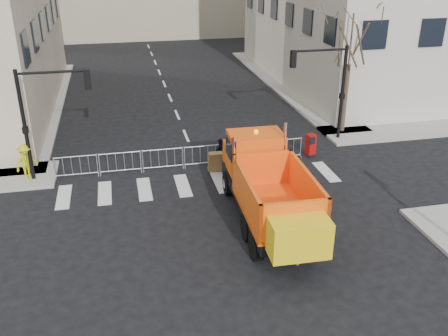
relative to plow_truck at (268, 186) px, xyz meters
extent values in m
plane|color=black|center=(-1.76, -1.37, -1.68)|extent=(120.00, 120.00, 0.00)
cube|color=gray|center=(-1.76, 7.13, -1.60)|extent=(64.00, 5.00, 0.15)
cylinder|color=black|center=(-9.76, 6.13, 1.02)|extent=(0.18, 0.18, 5.40)
cylinder|color=black|center=(6.74, 8.13, 1.02)|extent=(0.18, 0.18, 5.40)
cube|color=black|center=(0.01, 0.23, -0.73)|extent=(2.49, 7.21, 0.45)
cylinder|color=black|center=(-0.96, 2.83, -1.13)|extent=(0.38, 1.10, 1.09)
cylinder|color=black|center=(1.12, 2.77, -1.13)|extent=(0.38, 1.10, 1.09)
cylinder|color=black|center=(-1.07, -1.03, -1.13)|extent=(0.38, 1.10, 1.09)
cylinder|color=black|center=(1.01, -1.09, -1.13)|extent=(0.38, 1.10, 1.09)
cylinder|color=black|center=(-1.11, -2.32, -1.13)|extent=(0.38, 1.10, 1.09)
cylinder|color=black|center=(0.97, -2.38, -1.13)|extent=(0.38, 1.10, 1.09)
cube|color=#FE540E|center=(0.10, 3.40, -0.04)|extent=(2.13, 1.65, 0.99)
cube|color=#FE540E|center=(0.06, 2.11, 0.56)|extent=(2.33, 1.65, 1.79)
cylinder|color=silver|center=(1.08, 1.34, 0.90)|extent=(0.14, 0.14, 2.38)
cube|color=#FE540E|center=(-0.03, -1.16, 0.31)|extent=(2.61, 4.44, 1.64)
cube|color=yellow|center=(-0.11, -3.84, 0.01)|extent=(2.01, 1.05, 1.29)
cube|color=brown|center=(0.15, 5.09, -1.03)|extent=(3.19, 0.66, 1.11)
imported|color=black|center=(-0.20, 5.63, -0.75)|extent=(0.81, 0.74, 1.86)
imported|color=black|center=(-0.38, 5.18, -0.86)|extent=(0.89, 0.75, 1.62)
imported|color=black|center=(-0.70, 5.63, -0.87)|extent=(1.01, 0.83, 1.62)
imported|color=#B7BD16|center=(-9.97, 6.13, -0.65)|extent=(1.27, 1.26, 1.76)
cube|color=maroon|center=(4.26, 6.14, -0.98)|extent=(0.55, 0.52, 1.10)
camera|label=1|loc=(-5.46, -16.80, 8.81)|focal=40.00mm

